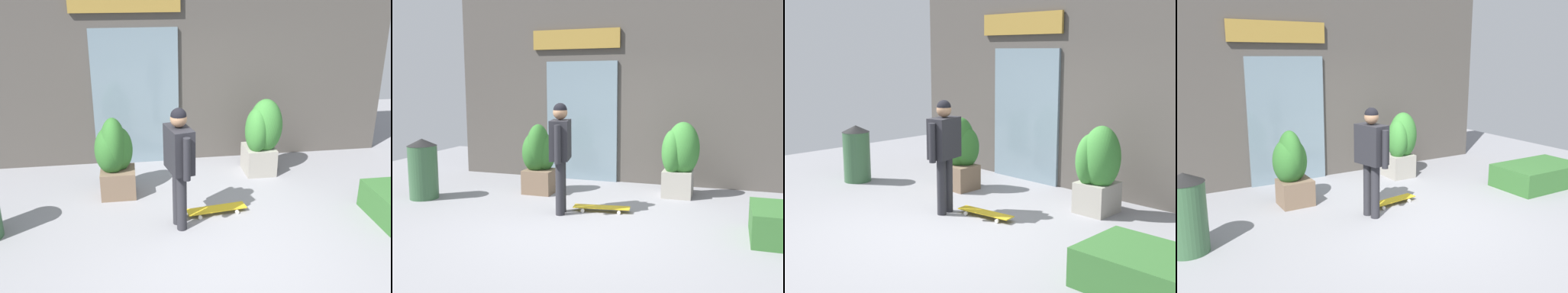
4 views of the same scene
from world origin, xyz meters
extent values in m
plane|color=gray|center=(0.00, 0.00, 0.00)|extent=(12.00, 12.00, 0.00)
cube|color=#4C4742|center=(0.00, 2.81, 1.85)|extent=(7.04, 0.25, 3.70)
cube|color=slate|center=(-0.90, 2.67, 1.16)|extent=(1.43, 0.06, 2.31)
cube|color=olive|center=(-1.01, 2.65, 2.73)|extent=(1.75, 0.05, 0.37)
cylinder|color=#28282D|center=(-0.46, 0.46, 0.40)|extent=(0.13, 0.13, 0.80)
cylinder|color=#28282D|center=(-0.42, 0.31, 0.40)|extent=(0.13, 0.13, 0.80)
cube|color=#232328|center=(-0.44, 0.39, 1.09)|extent=(0.36, 0.51, 0.57)
cylinder|color=#232328|center=(-0.51, 0.65, 1.05)|extent=(0.09, 0.09, 0.54)
cylinder|color=#232328|center=(-0.38, 0.12, 1.05)|extent=(0.09, 0.09, 0.54)
sphere|color=#997051|center=(-0.44, 0.39, 1.48)|extent=(0.21, 0.21, 0.21)
sphere|color=black|center=(-0.44, 0.39, 1.52)|extent=(0.20, 0.20, 0.20)
cube|color=gold|center=(0.10, 0.65, 0.07)|extent=(0.85, 0.30, 0.02)
cylinder|color=silver|center=(0.35, 0.79, 0.03)|extent=(0.06, 0.04, 0.05)
cylinder|color=silver|center=(0.38, 0.59, 0.03)|extent=(0.06, 0.04, 0.05)
cylinder|color=silver|center=(-0.18, 0.72, 0.03)|extent=(0.06, 0.04, 0.05)
cylinder|color=silver|center=(-0.15, 0.51, 0.03)|extent=(0.06, 0.04, 0.05)
cube|color=brown|center=(-1.24, 1.42, 0.21)|extent=(0.51, 0.46, 0.41)
ellipsoid|color=#2D6628|center=(-1.34, 1.46, 0.71)|extent=(0.44, 0.56, 0.71)
ellipsoid|color=#2D6628|center=(-1.29, 1.46, 0.77)|extent=(0.38, 0.55, 0.85)
ellipsoid|color=#2D6628|center=(-1.21, 1.52, 0.70)|extent=(0.41, 0.47, 0.67)
cube|color=gray|center=(1.06, 1.94, 0.22)|extent=(0.48, 0.54, 0.44)
ellipsoid|color=#387A33|center=(1.13, 1.90, 0.82)|extent=(0.55, 0.50, 0.88)
ellipsoid|color=#387A33|center=(0.98, 1.85, 0.76)|extent=(0.37, 0.46, 0.75)
cylinder|color=#335938|center=(-2.92, 0.48, 0.44)|extent=(0.47, 0.47, 0.88)
cone|color=black|center=(-2.92, 0.48, 0.94)|extent=(0.48, 0.48, 0.12)
cube|color=#33662D|center=(2.91, 0.16, 0.20)|extent=(1.53, 0.90, 0.40)
camera|label=1|loc=(-1.01, -4.79, 3.11)|focal=41.59mm
camera|label=2|loc=(1.87, -5.41, 1.87)|focal=40.35mm
camera|label=3|loc=(4.90, -4.22, 2.29)|focal=47.33mm
camera|label=4|loc=(-3.34, -4.63, 2.32)|focal=38.23mm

